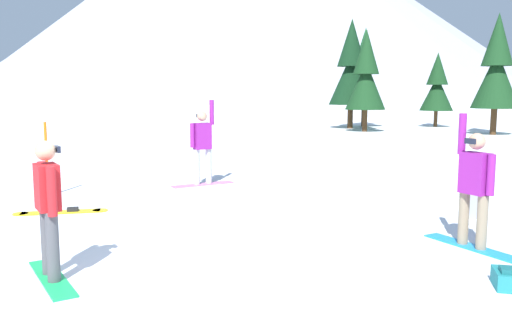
# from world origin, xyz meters

# --- Properties ---
(ground_plane) EXTENTS (800.00, 800.00, 0.00)m
(ground_plane) POSITION_xyz_m (0.00, 0.00, 0.00)
(ground_plane) COLOR white
(snowboarder_foreground) EXTENTS (1.28, 1.30, 1.70)m
(snowboarder_foreground) POSITION_xyz_m (-1.25, -0.53, 0.90)
(snowboarder_foreground) COLOR #19B259
(snowboarder_foreground) RESTS_ON ground_plane
(snowboarder_midground) EXTENTS (1.24, 1.35, 1.96)m
(snowboarder_midground) POSITION_xyz_m (3.99, 1.95, 0.92)
(snowboarder_midground) COLOR #1E8CD8
(snowboarder_midground) RESTS_ON ground_plane
(snowboarder_background) EXTENTS (1.34, 1.27, 2.07)m
(snowboarder_background) POSITION_xyz_m (-1.49, 6.13, 0.98)
(snowboarder_background) COLOR pink
(snowboarder_background) RESTS_ON ground_plane
(loose_snowboard_near_left) EXTENTS (1.68, 0.96, 0.09)m
(loose_snowboard_near_left) POSITION_xyz_m (-3.17, 2.68, 0.02)
(loose_snowboard_near_left) COLOR yellow
(loose_snowboard_near_left) RESTS_ON ground_plane
(backpack_teal) EXTENTS (0.33, 0.52, 0.26)m
(backpack_teal) POSITION_xyz_m (4.12, 0.35, 0.11)
(backpack_teal) COLOR #1E7A7F
(backpack_teal) RESTS_ON ground_plane
(backpack_grey) EXTENTS (0.35, 0.30, 0.47)m
(backpack_grey) POSITION_xyz_m (4.34, 3.92, 0.21)
(backpack_grey) COLOR gray
(backpack_grey) RESTS_ON ground_plane
(trail_marker_pole) EXTENTS (0.06, 0.06, 1.62)m
(trail_marker_pole) POSITION_xyz_m (-4.37, 4.08, 0.81)
(trail_marker_pole) COLOR orange
(trail_marker_pole) RESTS_ON ground_plane
(pine_tree_twin) EXTENTS (2.48, 2.48, 6.35)m
(pine_tree_twin) POSITION_xyz_m (2.00, 29.20, 3.46)
(pine_tree_twin) COLOR #472D19
(pine_tree_twin) RESTS_ON ground_plane
(pine_tree_slender) EXTENTS (2.09, 2.09, 4.74)m
(pine_tree_slender) POSITION_xyz_m (6.55, 29.84, 2.59)
(pine_tree_slender) COLOR #472D19
(pine_tree_slender) RESTS_ON ground_plane
(pine_tree_tall) EXTENTS (2.25, 2.25, 5.70)m
(pine_tree_tall) POSITION_xyz_m (2.13, 24.66, 3.11)
(pine_tree_tall) COLOR #472D19
(pine_tree_tall) RESTS_ON ground_plane
(pine_tree_short) EXTENTS (2.41, 2.41, 6.32)m
(pine_tree_short) POSITION_xyz_m (8.79, 23.85, 3.44)
(pine_tree_short) COLOR #472D19
(pine_tree_short) RESTS_ON ground_plane
(pine_tree_leaning) EXTENTS (2.67, 2.67, 6.66)m
(pine_tree_leaning) POSITION_xyz_m (1.21, 27.13, 3.63)
(pine_tree_leaning) COLOR #472D19
(pine_tree_leaning) RESTS_ON ground_plane
(peak_east_ridge) EXTENTS (180.09, 180.09, 71.48)m
(peak_east_ridge) POSITION_xyz_m (-85.91, 226.39, 37.35)
(peak_east_ridge) COLOR #9EA3B2
(peak_east_ridge) RESTS_ON ground_plane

